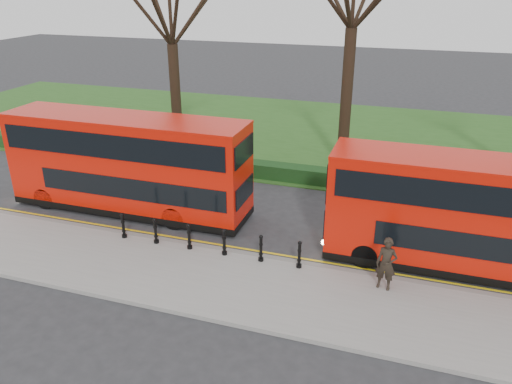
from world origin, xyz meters
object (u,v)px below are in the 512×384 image
(bus_lead, at_px, (127,165))
(pedestrian, at_px, (386,264))
(bollard_row, at_px, (206,240))
(bus_rear, at_px, (479,217))

(bus_lead, xyz_separation_m, pedestrian, (11.29, -2.97, -1.08))
(pedestrian, bearing_deg, bollard_row, -175.59)
(bus_rear, xyz_separation_m, pedestrian, (-2.81, -2.39, -0.99))
(bus_rear, height_order, pedestrian, bus_rear)
(bollard_row, relative_size, pedestrian, 3.93)
(bollard_row, xyz_separation_m, bus_rear, (9.33, 2.02, 1.41))
(bus_lead, distance_m, bus_rear, 14.10)
(bollard_row, distance_m, pedestrian, 6.55)
(bollard_row, bearing_deg, bus_lead, 151.40)
(bus_rear, relative_size, pedestrian, 5.58)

